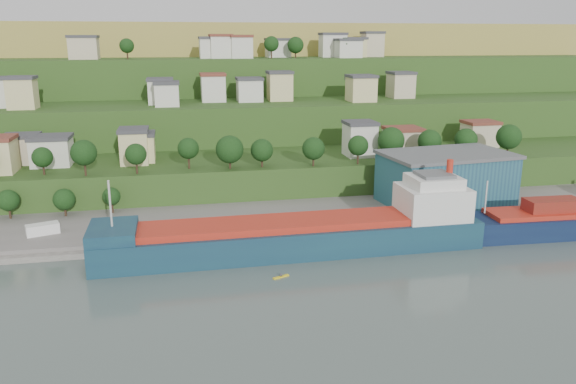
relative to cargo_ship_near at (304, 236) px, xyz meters
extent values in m
plane|color=#485850|center=(-2.18, -8.91, -3.19)|extent=(500.00, 500.00, 0.00)
cube|color=slate|center=(17.82, 19.09, -3.19)|extent=(220.00, 26.00, 4.00)
cube|color=slate|center=(-57.18, 13.09, -3.19)|extent=(40.00, 18.00, 2.40)
cube|color=#284719|center=(-2.18, 47.09, -3.19)|extent=(260.00, 32.00, 20.00)
cube|color=#284719|center=(-2.18, 77.09, -3.19)|extent=(280.00, 32.00, 44.00)
cube|color=#284719|center=(-2.18, 107.09, -3.19)|extent=(300.00, 32.00, 70.00)
cube|color=olive|center=(-2.18, 181.09, -3.19)|extent=(360.00, 120.00, 96.00)
cube|color=beige|center=(-64.20, 51.56, 10.27)|extent=(8.44, 7.51, 6.91)
cube|color=#3F3F44|center=(-64.20, 51.56, 14.18)|extent=(9.04, 8.11, 0.90)
cube|color=silver|center=(-56.11, 47.55, 10.25)|extent=(9.58, 8.84, 6.88)
cube|color=#3F3F44|center=(-56.11, 47.55, 14.15)|extent=(10.18, 9.44, 0.90)
cube|color=beige|center=(-35.31, 46.16, 10.99)|extent=(7.06, 8.83, 8.35)
cube|color=#3F3F44|center=(-35.31, 46.16, 15.62)|extent=(7.66, 9.43, 0.90)
cube|color=beige|center=(-34.17, 48.19, 10.27)|extent=(7.90, 7.85, 6.90)
cube|color=#3F3F44|center=(-34.17, 48.19, 14.17)|extent=(8.50, 8.45, 0.90)
cube|color=silver|center=(25.83, 43.81, 11.22)|extent=(7.89, 8.30, 8.81)
cube|color=#3F3F44|center=(25.83, 43.81, 16.08)|extent=(8.49, 8.90, 0.90)
cube|color=beige|center=(40.06, 47.31, 9.92)|extent=(9.63, 8.54, 6.22)
cube|color=brown|center=(40.06, 47.31, 13.48)|extent=(10.23, 9.14, 0.90)
cube|color=beige|center=(66.33, 50.60, 10.27)|extent=(9.31, 7.76, 6.91)
cube|color=brown|center=(66.33, 50.60, 14.18)|extent=(9.91, 8.36, 0.90)
cube|color=silver|center=(-71.69, 77.28, 22.88)|extent=(9.06, 7.09, 8.13)
cube|color=#3F3F44|center=(-71.69, 77.28, 27.40)|extent=(9.66, 7.69, 0.90)
cube|color=beige|center=(-67.60, 72.03, 23.08)|extent=(7.57, 7.13, 8.53)
cube|color=#3F3F44|center=(-67.60, 72.03, 27.80)|extent=(8.17, 7.73, 0.90)
cube|color=silver|center=(-28.53, 78.06, 22.38)|extent=(7.54, 8.87, 7.13)
cube|color=#3F3F44|center=(-28.53, 78.06, 26.39)|extent=(8.14, 9.47, 0.90)
cube|color=silver|center=(-26.57, 71.46, 22.08)|extent=(7.13, 8.15, 6.53)
cube|color=#3F3F44|center=(-26.57, 71.46, 25.79)|extent=(7.73, 8.75, 0.90)
cube|color=silver|center=(-11.89, 81.85, 22.92)|extent=(7.58, 8.30, 8.21)
cube|color=brown|center=(-11.89, 81.85, 27.48)|extent=(8.18, 8.90, 0.90)
cube|color=silver|center=(-0.28, 79.49, 22.25)|extent=(7.89, 7.81, 6.87)
cube|color=#3F3F44|center=(-0.28, 79.49, 26.13)|extent=(8.49, 8.41, 0.90)
cube|color=beige|center=(9.84, 80.17, 23.19)|extent=(7.57, 7.66, 8.75)
cube|color=#3F3F44|center=(9.84, 80.17, 28.01)|extent=(8.17, 8.26, 0.90)
cube|color=beige|center=(35.38, 74.89, 22.08)|extent=(7.16, 7.07, 6.53)
cube|color=#3F3F44|center=(35.38, 74.89, 25.80)|extent=(7.76, 7.67, 0.90)
cube|color=beige|center=(35.40, 72.60, 22.65)|extent=(8.17, 8.75, 7.67)
cube|color=#3F3F44|center=(35.40, 72.60, 26.93)|extent=(8.77, 9.35, 0.90)
cube|color=beige|center=(52.67, 81.39, 22.84)|extent=(7.66, 8.36, 8.05)
cube|color=#3F3F44|center=(52.67, 81.39, 27.32)|extent=(8.26, 8.96, 0.90)
cube|color=beige|center=(-53.84, 103.13, 35.37)|extent=(9.38, 8.26, 7.10)
cube|color=#3F3F44|center=(-53.84, 103.13, 39.37)|extent=(9.98, 8.86, 0.90)
cube|color=silver|center=(-10.37, 105.61, 35.17)|extent=(8.56, 8.82, 6.71)
cube|color=#3F3F44|center=(-10.37, 105.61, 38.98)|extent=(9.16, 9.42, 0.90)
cube|color=silver|center=(-7.11, 104.34, 35.59)|extent=(7.64, 8.64, 7.56)
cube|color=brown|center=(-7.11, 104.34, 39.82)|extent=(8.24, 9.24, 0.90)
cube|color=silver|center=(0.03, 103.18, 35.46)|extent=(7.50, 8.42, 7.29)
cube|color=brown|center=(0.03, 103.18, 39.55)|extent=(8.10, 9.02, 0.90)
cube|color=silver|center=(15.09, 111.93, 34.91)|extent=(8.84, 7.81, 6.19)
cube|color=#3F3F44|center=(15.09, 111.93, 38.45)|extent=(9.44, 8.41, 0.90)
cube|color=silver|center=(35.87, 109.45, 35.91)|extent=(9.43, 7.01, 8.20)
cube|color=#3F3F44|center=(35.87, 109.45, 40.47)|extent=(10.03, 7.61, 0.90)
cube|color=silver|center=(39.73, 101.77, 34.85)|extent=(8.73, 7.59, 6.07)
cube|color=#3F3F44|center=(39.73, 101.77, 38.33)|extent=(9.33, 8.19, 0.90)
cube|color=beige|center=(44.60, 109.16, 35.10)|extent=(7.51, 7.75, 6.56)
cube|color=#3F3F44|center=(44.60, 109.16, 38.83)|extent=(8.11, 8.35, 0.90)
cube|color=beige|center=(52.58, 111.91, 36.19)|extent=(7.44, 7.32, 8.75)
cube|color=#3F3F44|center=(52.58, 111.91, 41.01)|extent=(8.04, 7.92, 0.90)
cylinder|color=#382619|center=(-56.08, 36.56, 8.30)|extent=(0.50, 0.50, 2.97)
sphere|color=black|center=(-56.08, 36.56, 11.13)|extent=(4.89, 4.89, 4.89)
cylinder|color=#382619|center=(-46.09, 33.56, 8.78)|extent=(0.50, 0.50, 3.93)
sphere|color=black|center=(-46.09, 33.56, 12.43)|extent=(6.14, 6.14, 6.14)
cylinder|color=#382619|center=(-34.14, 33.37, 8.52)|extent=(0.50, 0.50, 3.42)
sphere|color=black|center=(-34.14, 33.37, 11.65)|extent=(5.15, 5.15, 5.15)
cylinder|color=#382619|center=(-21.55, 36.53, 8.68)|extent=(0.50, 0.50, 3.73)
sphere|color=black|center=(-21.55, 36.53, 12.01)|extent=(5.32, 5.32, 5.32)
cylinder|color=#382619|center=(-11.40, 34.36, 8.33)|extent=(0.50, 0.50, 3.04)
sphere|color=black|center=(-11.40, 34.36, 11.77)|extent=(6.99, 6.99, 6.99)
cylinder|color=#382619|center=(-3.18, 34.78, 8.21)|extent=(0.50, 0.50, 2.79)
sphere|color=black|center=(-3.18, 34.78, 11.18)|extent=(5.75, 5.75, 5.75)
cylinder|color=#382619|center=(9.96, 33.29, 8.31)|extent=(0.50, 0.50, 2.99)
sphere|color=black|center=(9.96, 33.29, 11.41)|extent=(5.83, 5.83, 5.83)
cylinder|color=#382619|center=(21.94, 33.35, 8.54)|extent=(0.50, 0.50, 3.45)
sphere|color=black|center=(21.94, 33.35, 11.73)|extent=(5.32, 5.32, 5.32)
cylinder|color=#382619|center=(32.13, 36.31, 8.52)|extent=(0.50, 0.50, 3.42)
sphere|color=black|center=(32.13, 36.31, 12.21)|extent=(7.17, 7.17, 7.17)
cylinder|color=#382619|center=(43.19, 36.21, 8.34)|extent=(0.50, 0.50, 3.05)
sphere|color=black|center=(43.19, 36.21, 11.62)|extent=(6.39, 6.39, 6.39)
cylinder|color=#382619|center=(53.07, 34.65, 8.56)|extent=(0.50, 0.50, 3.49)
sphere|color=black|center=(53.07, 34.65, 12.00)|extent=(6.16, 6.16, 6.16)
cylinder|color=#382619|center=(65.07, 33.35, 8.77)|extent=(0.50, 0.50, 3.91)
sphere|color=black|center=(65.07, 33.35, 12.60)|extent=(6.82, 6.82, 6.82)
cylinder|color=#382619|center=(10.41, 99.27, 33.62)|extent=(0.50, 0.50, 3.61)
sphere|color=black|center=(10.41, 99.27, 36.89)|extent=(5.34, 5.34, 5.34)
cylinder|color=#382619|center=(-28.56, 82.82, 20.27)|extent=(0.50, 0.50, 2.91)
sphere|color=black|center=(-28.56, 82.82, 23.15)|extent=(5.20, 5.20, 5.20)
cylinder|color=#382619|center=(35.53, 109.64, 33.75)|extent=(0.50, 0.50, 3.87)
sphere|color=black|center=(35.53, 109.64, 37.03)|extent=(4.92, 4.92, 4.92)
cylinder|color=#382619|center=(37.92, 100.17, 33.72)|extent=(0.50, 0.50, 3.81)
sphere|color=black|center=(37.92, 100.17, 36.85)|extent=(4.46, 4.46, 4.46)
cylinder|color=#382619|center=(-39.45, 100.31, 33.39)|extent=(0.50, 0.50, 3.15)
sphere|color=black|center=(-39.45, 100.31, 36.32)|extent=(4.92, 4.92, 4.92)
cylinder|color=#382619|center=(-6.60, 102.65, 33.68)|extent=(0.50, 0.50, 3.73)
sphere|color=black|center=(-6.60, 102.65, 36.89)|extent=(4.89, 4.89, 4.89)
cylinder|color=#382619|center=(19.99, 103.11, 33.29)|extent=(0.50, 0.50, 2.96)
sphere|color=black|center=(19.99, 103.11, 36.41)|extent=(5.96, 5.96, 5.96)
cylinder|color=#382619|center=(40.72, 112.97, 33.31)|extent=(0.50, 0.50, 2.99)
sphere|color=black|center=(40.72, 112.97, 36.15)|extent=(4.91, 4.91, 4.91)
cube|color=#122B45|center=(-2.56, 0.00, -1.52)|extent=(77.66, 12.62, 7.76)
cube|color=red|center=(-4.78, 0.00, 3.02)|extent=(57.70, 10.29, 1.33)
cube|color=#122B45|center=(-36.93, 0.00, 3.47)|extent=(8.94, 12.24, 2.22)
cube|color=silver|center=(27.37, 0.00, 5.68)|extent=(13.36, 11.16, 6.65)
cube|color=silver|center=(27.37, 0.00, 10.12)|extent=(10.03, 8.92, 2.22)
cube|color=#595B5E|center=(27.37, 0.00, 11.56)|extent=(6.69, 6.69, 0.67)
cylinder|color=red|center=(30.69, 0.00, 12.89)|extent=(1.34, 1.34, 3.33)
cylinder|color=silver|center=(-36.93, 0.00, 9.01)|extent=(0.40, 0.40, 8.87)
cube|color=silver|center=(-33.60, 0.00, 1.03)|extent=(15.59, 12.61, 0.28)
cylinder|color=silver|center=(38.93, -1.05, 6.37)|extent=(0.34, 0.34, 7.04)
cube|color=maroon|center=(55.02, -1.05, 3.75)|extent=(12.27, 5.53, 2.62)
cube|color=navy|center=(40.59, 20.53, 4.81)|extent=(31.92, 21.42, 12.00)
cube|color=#595B5E|center=(40.59, 20.53, 11.21)|extent=(33.03, 22.53, 0.80)
cube|color=white|center=(-52.82, 15.29, -0.47)|extent=(7.01, 4.69, 3.02)
cube|color=silver|center=(-49.88, 9.97, -1.62)|extent=(3.85, 2.18, 0.73)
cube|color=#D54D12|center=(-7.78, -4.92, -3.06)|extent=(3.30, 1.54, 0.25)
sphere|color=#3F3F44|center=(-7.78, -4.92, -2.65)|extent=(0.57, 0.57, 0.57)
cube|color=yellow|center=(-7.00, -11.95, -3.07)|extent=(3.16, 1.71, 0.24)
sphere|color=#3F3F44|center=(-7.00, -11.95, -2.67)|extent=(0.56, 0.56, 0.56)
camera|label=1|loc=(-24.04, -104.09, 38.30)|focal=35.00mm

